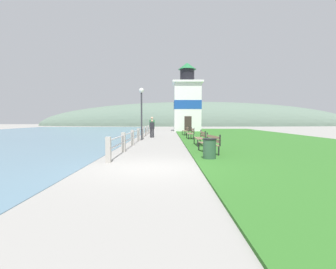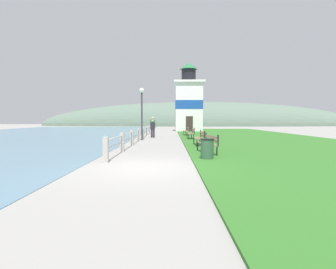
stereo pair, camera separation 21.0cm
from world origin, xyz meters
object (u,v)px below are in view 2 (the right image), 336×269
at_px(park_bench_near, 208,142).
at_px(person_strolling, 153,126).
at_px(lighthouse, 189,103).
at_px(trash_bin, 207,149).
at_px(park_bench_by_lighthouse, 187,130).
at_px(person_by_railing, 153,128).
at_px(lamp_post, 142,104).
at_px(park_bench_midway, 200,137).
at_px(park_bench_far, 191,133).

xyz_separation_m(park_bench_near, person_strolling, (-3.37, 12.12, 0.44)).
bearing_deg(lighthouse, trash_bin, -92.16).
height_order(park_bench_by_lighthouse, lighthouse, lighthouse).
relative_size(person_strolling, person_by_railing, 1.16).
relative_size(park_bench_by_lighthouse, person_by_railing, 1.14).
xyz_separation_m(lighthouse, lamp_post, (-4.57, -15.19, -1.10)).
distance_m(park_bench_near, trash_bin, 1.79).
height_order(park_bench_by_lighthouse, person_strolling, person_strolling).
xyz_separation_m(person_by_railing, lamp_post, (-0.63, -2.74, 1.89)).
xyz_separation_m(park_bench_midway, trash_bin, (-0.32, -5.37, -0.12)).
bearing_deg(person_by_railing, park_bench_by_lighthouse, -39.42).
relative_size(trash_bin, lamp_post, 0.21).
bearing_deg(lighthouse, park_bench_by_lighthouse, -94.63).
relative_size(park_bench_by_lighthouse, lamp_post, 0.45).
height_order(person_by_railing, trash_bin, person_by_railing).
relative_size(lighthouse, trash_bin, 10.83).
distance_m(person_strolling, person_by_railing, 1.25).
distance_m(park_bench_midway, trash_bin, 5.38).
bearing_deg(park_bench_by_lighthouse, lamp_post, 51.43).
relative_size(park_bench_far, lighthouse, 0.21).
distance_m(park_bench_midway, person_strolling, 9.18).
bearing_deg(person_strolling, person_by_railing, 168.33).
bearing_deg(person_by_railing, park_bench_near, -153.28).
height_order(park_bench_midway, park_bench_by_lighthouse, same).
height_order(park_bench_midway, trash_bin, park_bench_midway).
xyz_separation_m(park_bench_midway, person_strolling, (-3.39, 8.52, 0.45)).
height_order(park_bench_midway, lamp_post, lamp_post).
bearing_deg(park_bench_by_lighthouse, park_bench_near, 86.79).
bearing_deg(park_bench_by_lighthouse, trash_bin, 85.60).
height_order(lighthouse, person_by_railing, lighthouse).
distance_m(park_bench_near, park_bench_far, 8.95).
height_order(park_bench_by_lighthouse, trash_bin, park_bench_by_lighthouse).
height_order(park_bench_near, trash_bin, park_bench_near).
relative_size(park_bench_near, park_bench_far, 1.04).
bearing_deg(park_bench_far, park_bench_by_lighthouse, -89.74).
bearing_deg(park_bench_midway, lighthouse, -92.33).
relative_size(person_strolling, lamp_post, 0.46).
height_order(park_bench_near, lighthouse, lighthouse).
xyz_separation_m(park_bench_near, park_bench_by_lighthouse, (-0.14, 13.59, -0.00)).
bearing_deg(park_bench_near, park_bench_midway, -98.02).
distance_m(trash_bin, lamp_post, 10.79).
bearing_deg(person_strolling, park_bench_midway, -173.69).
distance_m(park_bench_midway, lamp_post, 6.40).
distance_m(park_bench_by_lighthouse, lamp_post, 6.98).
bearing_deg(lighthouse, park_bench_far, -92.90).
relative_size(park_bench_far, person_strolling, 1.06).
xyz_separation_m(park_bench_near, trash_bin, (-0.30, -1.76, -0.12)).
xyz_separation_m(park_bench_by_lighthouse, trash_bin, (-0.16, -15.35, -0.11)).
xyz_separation_m(lighthouse, person_by_railing, (-3.94, -12.45, -2.98)).
bearing_deg(park_bench_near, park_bench_far, -97.22).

